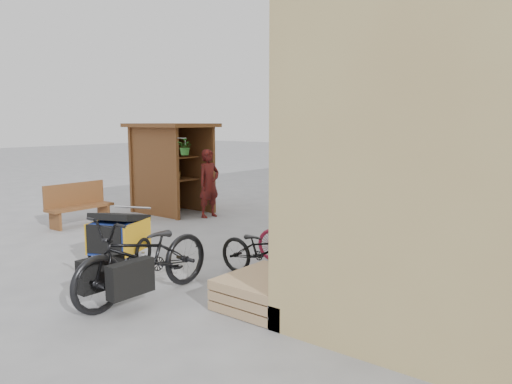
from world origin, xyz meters
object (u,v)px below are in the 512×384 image
Objects in this scene: bike_0 at (264,251)px; bike_6 at (391,208)px; bench at (78,204)px; bike_3 at (348,224)px; pallet_stack at (266,291)px; person_kiosk at (209,183)px; bike_7 at (392,207)px; bike_2 at (345,230)px; child_trailer at (119,234)px; cargo_bike at (144,257)px; bike_1 at (296,239)px; kiosk at (169,155)px; bike_4 at (358,218)px; bike_5 at (372,214)px; shopping_carts at (456,193)px.

bike_0 is 0.91× the size of bike_6.
bench reaches higher than bike_3.
person_kiosk reaches higher than pallet_stack.
person_kiosk reaches higher than bike_7.
bike_2 is 0.26m from bike_3.
cargo_bike reaches higher than child_trailer.
cargo_bike reaches higher than bike_6.
cargo_bike is (-1.48, -0.84, 0.39)m from pallet_stack.
bike_3 is (-0.06, 0.24, 0.06)m from bike_2.
bike_0 is at bearing 166.80° from bike_3.
bike_3 is at bearing -2.95° from bike_0.
bike_0 is 0.95m from bike_1.
person_kiosk is (-4.97, 4.04, 0.66)m from pallet_stack.
bike_1 is (5.52, -2.04, -1.10)m from kiosk.
cargo_bike is 5.15m from bike_4.
person_kiosk is 1.07× the size of bike_3.
pallet_stack is 3.19m from bike_2.
bike_4 is at bearing 6.09° from bike_2.
bike_4 is 1.54m from bike_7.
bench reaches higher than bike_7.
bike_3 is (2.57, 3.41, -0.05)m from child_trailer.
child_trailer is at bearing 137.94° from bike_6.
pallet_stack is 0.74× the size of bike_2.
bike_2 is 1.00× the size of bike_3.
bike_1 reaches higher than bike_2.
bench is 0.84× the size of bike_6.
cargo_bike is 1.33× the size of bike_0.
bench is 0.98× the size of bike_3.
bike_7 is at bearing 4.72° from bike_5.
kiosk reaches higher than bike_2.
bike_4 is at bearing 4.82° from bike_3.
bike_4 is 1.27m from bike_6.
bike_7 is (-0.23, 2.68, 0.05)m from bike_2.
child_trailer is 6.32m from bike_7.
bike_6 is (5.59, 1.66, -1.05)m from kiosk.
bike_7 reaches higher than bike_4.
shopping_carts is at bearing -15.54° from bike_2.
bike_7 is (-0.08, 1.23, -0.02)m from bike_5.
bench is at bearing 85.25° from bike_0.
child_trailer reaches higher than bike_1.
cargo_bike is at bearing -150.53° from pallet_stack.
bike_6 is at bearing -9.32° from bike_1.
bike_5 is 0.94m from bike_6.
bench is (-6.68, 1.36, 0.30)m from pallet_stack.
bike_7 is at bearing 0.15° from bike_4.
bike_4 is at bearing -81.23° from person_kiosk.
bike_5 is (-0.15, 1.45, 0.07)m from bike_2.
shopping_carts reaches higher than bike_1.
bike_0 is (0.76, 1.73, -0.14)m from cargo_bike.
shopping_carts is at bearing 45.36° from child_trailer.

